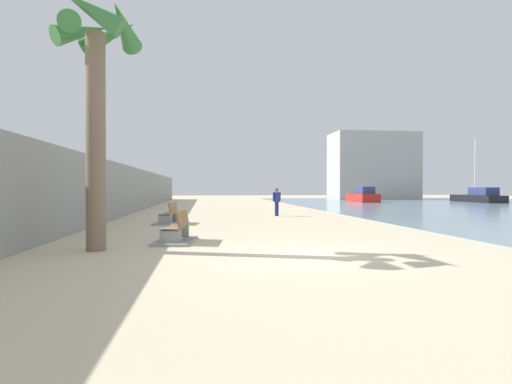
{
  "coord_description": "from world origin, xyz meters",
  "views": [
    {
      "loc": [
        -2.37,
        -9.81,
        1.69
      ],
      "look_at": [
        0.75,
        14.67,
        1.42
      ],
      "focal_mm": 28.22,
      "sensor_mm": 36.0,
      "label": 1
    }
  ],
  "objects_px": {
    "bench_near": "(176,235)",
    "boat_mid_bay": "(363,196)",
    "bench_far": "(169,219)",
    "boat_nearest": "(478,197)",
    "person_walking": "(277,200)",
    "palm_tree": "(95,68)"
  },
  "relations": [
    {
      "from": "bench_near",
      "to": "boat_mid_bay",
      "type": "xyz_separation_m",
      "value": [
        19.1,
        32.11,
        0.46
      ]
    },
    {
      "from": "bench_far",
      "to": "boat_mid_bay",
      "type": "xyz_separation_m",
      "value": [
        19.89,
        25.56,
        0.46
      ]
    },
    {
      "from": "bench_far",
      "to": "boat_mid_bay",
      "type": "height_order",
      "value": "boat_mid_bay"
    },
    {
      "from": "boat_nearest",
      "to": "boat_mid_bay",
      "type": "height_order",
      "value": "boat_nearest"
    },
    {
      "from": "bench_far",
      "to": "boat_mid_bay",
      "type": "relative_size",
      "value": 0.39
    },
    {
      "from": "bench_far",
      "to": "person_walking",
      "type": "xyz_separation_m",
      "value": [
        5.92,
        4.41,
        0.74
      ]
    },
    {
      "from": "palm_tree",
      "to": "bench_far",
      "type": "relative_size",
      "value": 3.04
    },
    {
      "from": "boat_nearest",
      "to": "boat_mid_bay",
      "type": "bearing_deg",
      "value": 169.13
    },
    {
      "from": "bench_near",
      "to": "palm_tree",
      "type": "bearing_deg",
      "value": -145.57
    },
    {
      "from": "palm_tree",
      "to": "boat_mid_bay",
      "type": "height_order",
      "value": "palm_tree"
    },
    {
      "from": "palm_tree",
      "to": "boat_mid_bay",
      "type": "distance_m",
      "value": 39.83
    },
    {
      "from": "palm_tree",
      "to": "bench_far",
      "type": "distance_m",
      "value": 9.29
    },
    {
      "from": "bench_near",
      "to": "person_walking",
      "type": "distance_m",
      "value": 12.13
    },
    {
      "from": "bench_far",
      "to": "boat_nearest",
      "type": "distance_m",
      "value": 40.03
    },
    {
      "from": "bench_near",
      "to": "person_walking",
      "type": "relative_size",
      "value": 1.33
    },
    {
      "from": "bench_far",
      "to": "boat_mid_bay",
      "type": "bearing_deg",
      "value": 52.11
    },
    {
      "from": "person_walking",
      "to": "bench_near",
      "type": "bearing_deg",
      "value": -115.09
    },
    {
      "from": "palm_tree",
      "to": "bench_far",
      "type": "height_order",
      "value": "palm_tree"
    },
    {
      "from": "person_walking",
      "to": "boat_nearest",
      "type": "relative_size",
      "value": 0.21
    },
    {
      "from": "bench_near",
      "to": "boat_mid_bay",
      "type": "height_order",
      "value": "boat_mid_bay"
    },
    {
      "from": "bench_near",
      "to": "bench_far",
      "type": "bearing_deg",
      "value": 96.82
    },
    {
      "from": "palm_tree",
      "to": "person_walking",
      "type": "relative_size",
      "value": 4.05
    }
  ]
}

